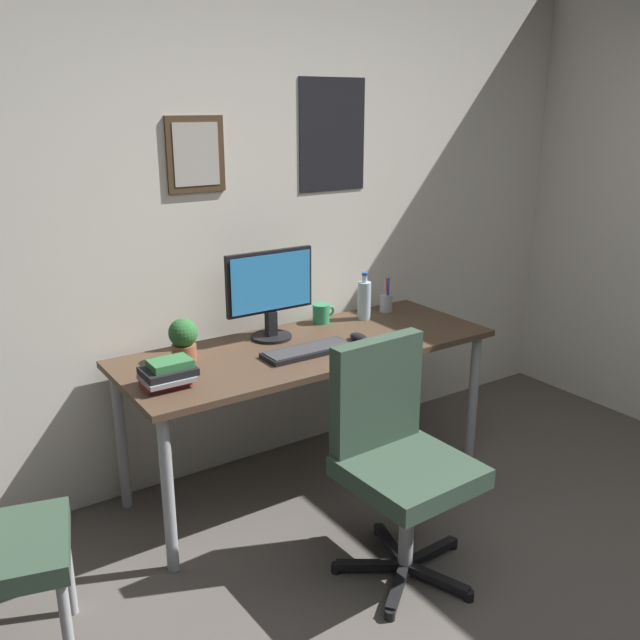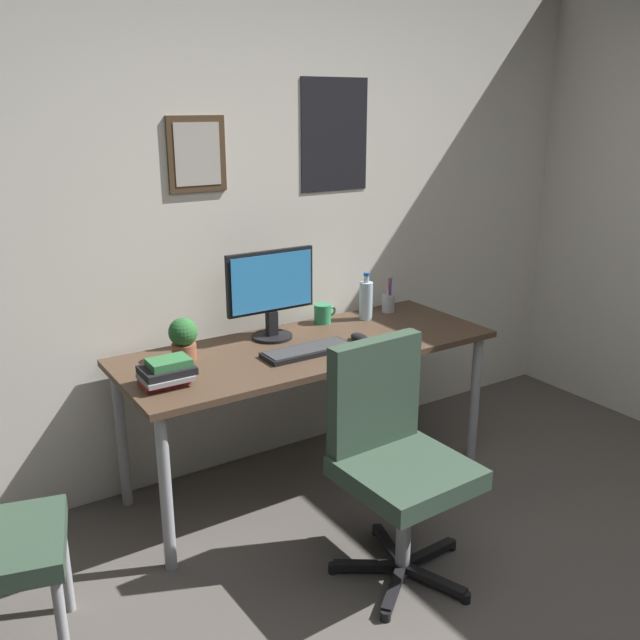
# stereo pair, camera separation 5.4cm
# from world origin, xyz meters

# --- Properties ---
(wall_back) EXTENTS (4.40, 0.10, 2.60)m
(wall_back) POSITION_xyz_m (0.00, 2.15, 1.30)
(wall_back) COLOR silver
(wall_back) RESTS_ON ground_plane
(desk) EXTENTS (1.81, 0.69, 0.73)m
(desk) POSITION_xyz_m (0.08, 1.73, 0.65)
(desk) COLOR #4C3828
(desk) RESTS_ON ground_plane
(office_chair) EXTENTS (0.55, 0.57, 0.95)m
(office_chair) POSITION_xyz_m (0.01, 0.98, 0.53)
(office_chair) COLOR #334738
(office_chair) RESTS_ON ground_plane
(monitor) EXTENTS (0.46, 0.20, 0.43)m
(monitor) POSITION_xyz_m (-0.02, 1.91, 0.97)
(monitor) COLOR black
(monitor) RESTS_ON desk
(keyboard) EXTENTS (0.43, 0.15, 0.03)m
(keyboard) POSITION_xyz_m (0.01, 1.63, 0.74)
(keyboard) COLOR black
(keyboard) RESTS_ON desk
(computer_mouse) EXTENTS (0.06, 0.11, 0.04)m
(computer_mouse) POSITION_xyz_m (0.31, 1.64, 0.74)
(computer_mouse) COLOR black
(computer_mouse) RESTS_ON desk
(water_bottle) EXTENTS (0.07, 0.07, 0.25)m
(water_bottle) POSITION_xyz_m (0.55, 1.91, 0.83)
(water_bottle) COLOR silver
(water_bottle) RESTS_ON desk
(coffee_mug_near) EXTENTS (0.13, 0.09, 0.10)m
(coffee_mug_near) POSITION_xyz_m (0.33, 1.98, 0.78)
(coffee_mug_near) COLOR #2D8C59
(coffee_mug_near) RESTS_ON desk
(potted_plant) EXTENTS (0.13, 0.13, 0.19)m
(potted_plant) POSITION_xyz_m (-0.49, 1.86, 0.83)
(potted_plant) COLOR brown
(potted_plant) RESTS_ON desk
(pen_cup) EXTENTS (0.07, 0.07, 0.20)m
(pen_cup) POSITION_xyz_m (0.74, 1.95, 0.78)
(pen_cup) COLOR #9EA0A5
(pen_cup) RESTS_ON desk
(book_stack_left) EXTENTS (0.21, 0.17, 0.11)m
(book_stack_left) POSITION_xyz_m (-0.66, 1.63, 0.78)
(book_stack_left) COLOR #B22D28
(book_stack_left) RESTS_ON desk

